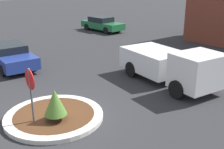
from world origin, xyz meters
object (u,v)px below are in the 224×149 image
Objects in this scene: utility_truck at (170,65)px; parked_sedan_blue at (10,55)px; parked_sedan_green at (102,24)px; stop_sign at (30,87)px.

utility_truck reaches higher than parked_sedan_blue.
parked_sedan_green is (-13.99, 6.00, -0.28)m from utility_truck.
parked_sedan_blue is 0.98× the size of parked_sedan_green.
utility_truck is at bearing 36.86° from parked_sedan_blue.
parked_sedan_green is (-13.82, 13.19, -0.80)m from stop_sign.
stop_sign is 0.38× the size of utility_truck.
stop_sign is 7.83m from parked_sedan_blue.
parked_sedan_blue is (-7.57, 1.82, -0.81)m from stop_sign.
parked_sedan_green reaches higher than parked_sedan_blue.
stop_sign is 0.45× the size of parked_sedan_green.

